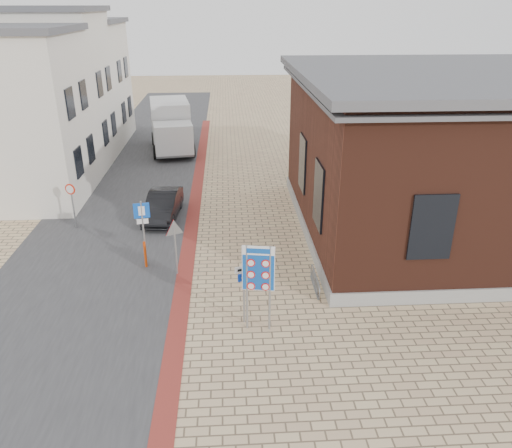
{
  "coord_description": "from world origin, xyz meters",
  "views": [
    {
      "loc": [
        -0.35,
        -12.83,
        9.18
      ],
      "look_at": [
        0.61,
        2.92,
        2.2
      ],
      "focal_mm": 35.0,
      "sensor_mm": 36.0,
      "label": 1
    }
  ],
  "objects_px": {
    "parking_sign": "(143,222)",
    "bollard": "(145,255)",
    "box_truck": "(171,126)",
    "border_sign": "(258,270)",
    "essen_sign": "(244,284)",
    "sedan": "(163,205)"
  },
  "relations": [
    {
      "from": "box_truck",
      "to": "parking_sign",
      "type": "relative_size",
      "value": 2.45
    },
    {
      "from": "box_truck",
      "to": "bollard",
      "type": "relative_size",
      "value": 6.09
    },
    {
      "from": "border_sign",
      "to": "bollard",
      "type": "distance_m",
      "value": 5.97
    },
    {
      "from": "border_sign",
      "to": "essen_sign",
      "type": "relative_size",
      "value": 1.34
    },
    {
      "from": "box_truck",
      "to": "bollard",
      "type": "height_order",
      "value": "box_truck"
    },
    {
      "from": "parking_sign",
      "to": "bollard",
      "type": "xyz_separation_m",
      "value": [
        -0.0,
        -0.13,
        -1.28
      ]
    },
    {
      "from": "essen_sign",
      "to": "bollard",
      "type": "xyz_separation_m",
      "value": [
        -3.59,
        3.79,
        -0.85
      ]
    },
    {
      "from": "border_sign",
      "to": "bollard",
      "type": "relative_size",
      "value": 2.67
    },
    {
      "from": "essen_sign",
      "to": "sedan",
      "type": "bearing_deg",
      "value": 92.91
    },
    {
      "from": "sedan",
      "to": "bollard",
      "type": "distance_m",
      "value": 4.81
    },
    {
      "from": "essen_sign",
      "to": "parking_sign",
      "type": "distance_m",
      "value": 5.33
    },
    {
      "from": "sedan",
      "to": "border_sign",
      "type": "distance_m",
      "value": 9.87
    },
    {
      "from": "sedan",
      "to": "box_truck",
      "type": "bearing_deg",
      "value": 97.78
    },
    {
      "from": "border_sign",
      "to": "parking_sign",
      "type": "relative_size",
      "value": 1.07
    },
    {
      "from": "parking_sign",
      "to": "bollard",
      "type": "distance_m",
      "value": 1.29
    },
    {
      "from": "sedan",
      "to": "essen_sign",
      "type": "relative_size",
      "value": 1.79
    },
    {
      "from": "box_truck",
      "to": "parking_sign",
      "type": "distance_m",
      "value": 16.58
    },
    {
      "from": "bollard",
      "to": "border_sign",
      "type": "bearing_deg",
      "value": -46.18
    },
    {
      "from": "sedan",
      "to": "parking_sign",
      "type": "relative_size",
      "value": 1.44
    },
    {
      "from": "essen_sign",
      "to": "border_sign",
      "type": "bearing_deg",
      "value": -60.93
    },
    {
      "from": "sedan",
      "to": "parking_sign",
      "type": "bearing_deg",
      "value": -87.34
    },
    {
      "from": "parking_sign",
      "to": "border_sign",
      "type": "bearing_deg",
      "value": -56.58
    }
  ]
}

